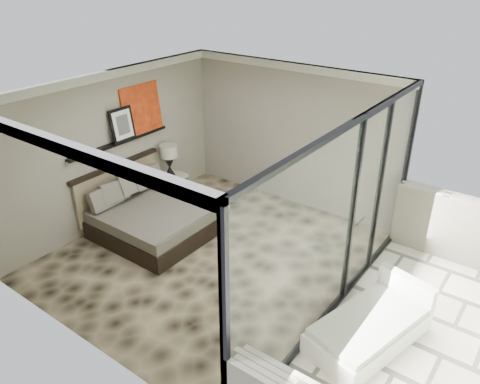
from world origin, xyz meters
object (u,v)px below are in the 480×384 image
Objects in this scene: table_lamp at (169,156)px; lounger at (371,326)px; bed at (152,216)px; nightstand at (173,187)px.

lounger is at bearing -15.70° from table_lamp.
bed is 1.35m from nightstand.
nightstand is 0.74× the size of table_lamp.
bed is 1.47m from table_lamp.
table_lamp is at bearing -111.84° from nightstand.
lounger is (4.87, -1.40, -0.04)m from nightstand.
bed is 2.99× the size of table_lamp.
lounger is (4.90, -1.38, -0.73)m from table_lamp.
nightstand is 0.26× the size of lounger.
table_lamp reaches higher than lounger.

